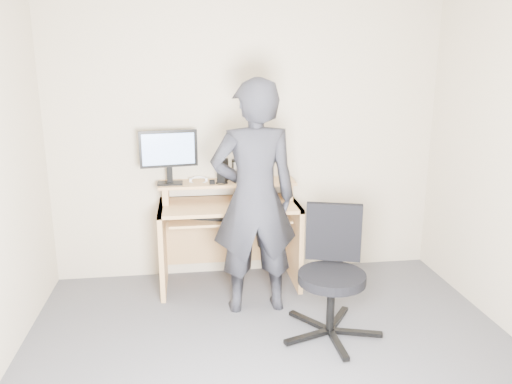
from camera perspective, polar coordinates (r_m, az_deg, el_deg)
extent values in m
plane|color=#535257|center=(3.34, 3.01, -20.68)|extent=(3.50, 3.50, 0.00)
cube|color=beige|center=(4.51, -0.97, 5.93)|extent=(3.50, 0.02, 2.50)
cube|color=tan|center=(4.42, -10.59, -6.27)|extent=(0.04, 0.60, 0.75)
cube|color=tan|center=(4.50, 4.37, -5.64)|extent=(0.04, 0.60, 0.75)
cube|color=tan|center=(4.31, -3.10, -1.52)|extent=(1.20, 0.60, 0.03)
cube|color=tan|center=(4.26, -2.99, -3.04)|extent=(1.02, 0.38, 0.02)
cube|color=tan|center=(4.42, -10.27, -0.11)|extent=(0.05, 0.28, 0.15)
cube|color=tan|center=(4.50, 3.59, 0.37)|extent=(0.05, 0.28, 0.15)
cube|color=tan|center=(4.41, -3.29, 1.05)|extent=(1.20, 0.30, 0.02)
cube|color=tan|center=(4.67, -3.34, -4.21)|extent=(1.20, 0.03, 0.65)
cube|color=black|center=(4.37, -9.79, 1.00)|extent=(0.22, 0.14, 0.01)
cube|color=black|center=(4.38, -9.83, 2.03)|extent=(0.05, 0.04, 0.14)
cube|color=black|center=(4.31, -9.97, 4.89)|extent=(0.49, 0.11, 0.31)
cube|color=#91B7FB|center=(4.29, -9.97, 4.84)|extent=(0.44, 0.08, 0.26)
cube|color=black|center=(4.39, -3.84, 2.46)|extent=(0.11, 0.15, 0.20)
cylinder|color=#B8B7BC|center=(4.39, -2.24, 2.34)|extent=(0.08, 0.08, 0.18)
cube|color=black|center=(4.41, -0.98, 1.30)|extent=(0.07, 0.13, 0.01)
cube|color=black|center=(4.32, -5.04, 1.14)|extent=(0.05, 0.04, 0.03)
torus|color=silver|center=(4.44, -6.60, 1.32)|extent=(0.17, 0.17, 0.06)
cube|color=black|center=(4.24, -4.22, -2.80)|extent=(0.49, 0.33, 0.03)
ellipsoid|color=black|center=(4.25, 1.96, -1.26)|extent=(0.11, 0.08, 0.04)
cube|color=black|center=(3.81, 11.42, -15.46)|extent=(0.36, 0.15, 0.03)
cube|color=black|center=(3.97, 9.35, -14.08)|extent=(0.25, 0.33, 0.03)
cube|color=black|center=(3.91, 6.09, -14.43)|extent=(0.26, 0.32, 0.03)
cube|color=black|center=(3.71, 5.88, -16.12)|extent=(0.36, 0.16, 0.03)
cube|color=black|center=(3.65, 9.34, -16.83)|extent=(0.05, 0.37, 0.03)
cylinder|color=black|center=(3.71, 8.53, -12.65)|extent=(0.06, 0.06, 0.39)
cylinder|color=black|center=(3.62, 8.66, -9.67)|extent=(0.48, 0.48, 0.07)
cube|color=black|center=(3.72, 8.86, -4.54)|extent=(0.40, 0.17, 0.43)
imported|color=black|center=(3.83, -0.20, -0.77)|extent=(0.68, 0.46, 1.83)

